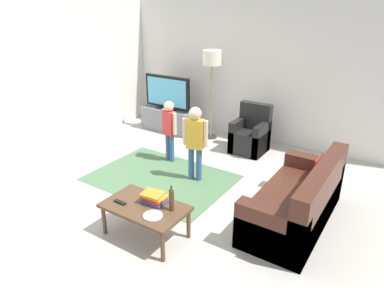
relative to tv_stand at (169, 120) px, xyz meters
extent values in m
plane|color=#B2ADA3|center=(1.74, -2.30, -0.24)|extent=(7.80, 7.80, 0.00)
cube|color=silver|center=(1.74, 0.70, 1.11)|extent=(6.00, 0.12, 2.70)
cube|color=silver|center=(-1.26, -2.30, 1.11)|extent=(0.12, 6.00, 2.70)
cube|color=#4C724C|center=(1.25, -1.86, -0.24)|extent=(2.20, 1.60, 0.01)
cube|color=slate|center=(0.00, 0.00, 0.01)|extent=(1.20, 0.44, 0.50)
cube|color=black|center=(0.00, -0.05, -0.14)|extent=(1.10, 0.32, 0.03)
cube|color=black|center=(0.00, -0.02, 0.27)|extent=(0.44, 0.28, 0.03)
cube|color=black|center=(0.00, -0.02, 0.63)|extent=(1.10, 0.07, 0.68)
cube|color=#59B2D8|center=(0.00, -0.06, 0.63)|extent=(1.00, 0.01, 0.58)
cube|color=#472319|center=(3.40, -1.86, -0.03)|extent=(0.80, 1.80, 0.42)
cube|color=#472319|center=(3.70, -1.86, 0.19)|extent=(0.20, 1.80, 0.86)
cube|color=#472319|center=(3.40, -2.66, 0.06)|extent=(0.80, 0.20, 0.60)
cube|color=#472319|center=(3.40, -1.06, 0.06)|extent=(0.80, 0.20, 0.60)
cube|color=#B22823|center=(3.55, -1.31, 0.32)|extent=(0.10, 0.32, 0.32)
cube|color=black|center=(1.97, -0.10, -0.03)|extent=(0.60, 0.60, 0.42)
cube|color=black|center=(1.97, 0.12, 0.21)|extent=(0.60, 0.16, 0.90)
cube|color=black|center=(1.73, -0.10, 0.06)|extent=(0.12, 0.60, 0.60)
cube|color=black|center=(2.21, -0.10, 0.06)|extent=(0.12, 0.60, 0.60)
cylinder|color=#262626|center=(0.97, 0.15, -0.23)|extent=(0.28, 0.28, 0.02)
cylinder|color=#99844C|center=(0.97, 0.15, 0.52)|extent=(0.03, 0.03, 1.50)
cylinder|color=silver|center=(0.97, 0.15, 1.40)|extent=(0.36, 0.36, 0.28)
cylinder|color=#33598C|center=(0.90, -1.21, 0.00)|extent=(0.08, 0.08, 0.49)
cylinder|color=#33598C|center=(1.01, -1.24, 0.00)|extent=(0.08, 0.08, 0.49)
cube|color=red|center=(0.96, -1.23, 0.46)|extent=(0.26, 0.19, 0.42)
sphere|color=beige|center=(0.96, -1.23, 0.76)|extent=(0.18, 0.18, 0.18)
cylinder|color=beige|center=(0.81, -1.19, 0.48)|extent=(0.07, 0.07, 0.38)
cylinder|color=beige|center=(1.10, -1.27, 0.48)|extent=(0.07, 0.07, 0.38)
cylinder|color=#33598C|center=(1.66, -1.61, 0.03)|extent=(0.09, 0.09, 0.54)
cylinder|color=#33598C|center=(1.79, -1.58, 0.03)|extent=(0.09, 0.09, 0.54)
cube|color=gold|center=(1.73, -1.59, 0.53)|extent=(0.29, 0.20, 0.46)
sphere|color=beige|center=(1.73, -1.59, 0.86)|extent=(0.19, 0.19, 0.19)
cylinder|color=beige|center=(1.57, -1.63, 0.55)|extent=(0.07, 0.07, 0.42)
cylinder|color=beige|center=(1.89, -1.55, 0.55)|extent=(0.07, 0.07, 0.42)
cube|color=#513823|center=(2.02, -3.13, 0.16)|extent=(1.00, 0.60, 0.04)
cylinder|color=#513823|center=(1.57, -3.38, -0.05)|extent=(0.05, 0.05, 0.38)
cylinder|color=#513823|center=(2.47, -3.38, -0.05)|extent=(0.05, 0.05, 0.38)
cylinder|color=#513823|center=(1.57, -2.88, -0.05)|extent=(0.05, 0.05, 0.38)
cylinder|color=#513823|center=(2.47, -2.88, -0.05)|extent=(0.05, 0.05, 0.38)
cube|color=#334CA5|center=(2.08, -3.00, 0.19)|extent=(0.28, 0.22, 0.03)
cube|color=red|center=(2.08, -3.02, 0.23)|extent=(0.27, 0.17, 0.03)
cube|color=yellow|center=(2.08, -3.01, 0.26)|extent=(0.27, 0.19, 0.03)
cube|color=orange|center=(2.06, -3.02, 0.29)|extent=(0.28, 0.24, 0.03)
cylinder|color=#4C3319|center=(2.34, -3.03, 0.30)|extent=(0.06, 0.06, 0.26)
cylinder|color=#4C3319|center=(2.34, -3.03, 0.46)|extent=(0.02, 0.02, 0.06)
cube|color=black|center=(1.74, -3.25, 0.19)|extent=(0.17, 0.05, 0.02)
cylinder|color=white|center=(2.24, -3.25, 0.18)|extent=(0.22, 0.22, 0.02)
cube|color=silver|center=(2.26, -3.25, 0.19)|extent=(0.14, 0.09, 0.01)
camera|label=1|loc=(4.43, -5.76, 2.41)|focal=32.66mm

